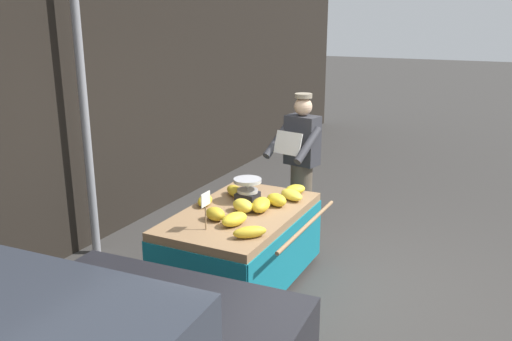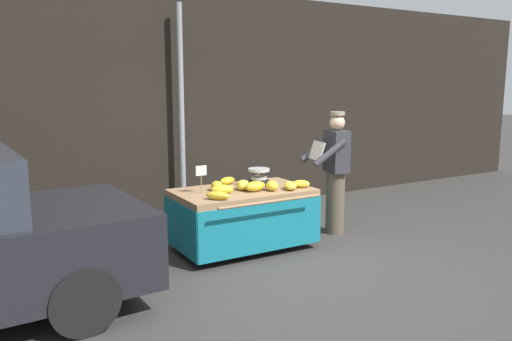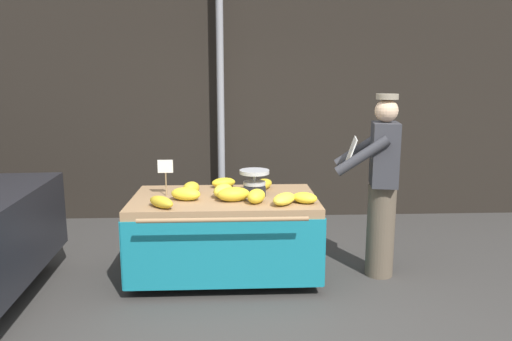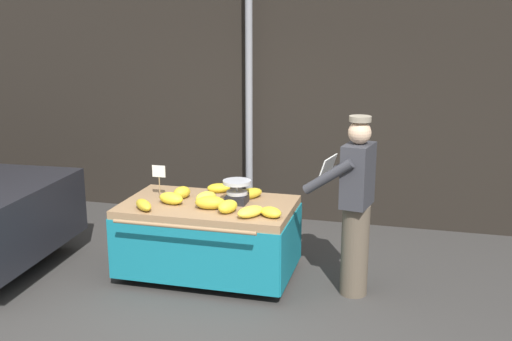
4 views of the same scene
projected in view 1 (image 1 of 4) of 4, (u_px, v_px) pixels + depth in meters
name	position (u px, v px, depth m)	size (l,w,h in m)	color
ground_plane	(333.00, 292.00, 5.16)	(60.00, 60.00, 0.00)	#383533
back_wall	(81.00, 90.00, 5.94)	(16.00, 0.24, 3.54)	black
street_pole	(84.00, 108.00, 5.56)	(0.09, 0.09, 3.28)	gray
banana_cart	(241.00, 232.00, 5.15)	(1.72, 1.22, 0.78)	#93704C
weighing_scale	(248.00, 190.00, 5.33)	(0.28, 0.28, 0.23)	black
price_sign	(206.00, 203.00, 4.58)	(0.14, 0.01, 0.34)	#997A51
banana_bunch_0	(277.00, 200.00, 5.21)	(0.15, 0.23, 0.12)	yellow
banana_bunch_1	(205.00, 201.00, 5.23)	(0.13, 0.24, 0.10)	gold
banana_bunch_2	(292.00, 195.00, 5.39)	(0.16, 0.29, 0.10)	yellow
banana_bunch_3	(250.00, 232.00, 4.47)	(0.12, 0.29, 0.10)	gold
banana_bunch_4	(295.00, 189.00, 5.57)	(0.15, 0.23, 0.10)	yellow
banana_bunch_5	(234.00, 219.00, 4.73)	(0.16, 0.27, 0.12)	yellow
banana_bunch_6	(215.00, 214.00, 4.84)	(0.15, 0.20, 0.12)	gold
banana_bunch_7	(243.00, 206.00, 5.05)	(0.16, 0.24, 0.13)	yellow
banana_bunch_8	(261.00, 205.00, 5.07)	(0.17, 0.29, 0.13)	gold
banana_bunch_9	(235.00, 191.00, 5.49)	(0.13, 0.30, 0.11)	gold
vendor_person	(301.00, 165.00, 6.30)	(0.64, 0.59, 1.71)	brown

